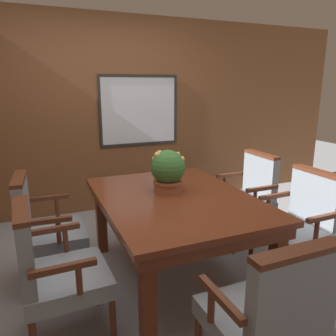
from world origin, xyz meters
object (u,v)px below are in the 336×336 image
chair_left_near (53,269)px  chair_left_far (43,226)px  chair_right_near (300,221)px  potted_plant (168,171)px  chair_head_near (269,314)px  chair_right_far (248,194)px  dining_table (175,207)px

chair_left_near → chair_left_far: same height
chair_right_near → potted_plant: potted_plant is taller
chair_left_far → chair_head_near: 1.84m
chair_left_far → chair_right_far: same height
chair_left_near → chair_head_near: size_ratio=1.00×
dining_table → potted_plant: bearing=91.9°
chair_left_far → dining_table: bearing=-105.7°
dining_table → chair_head_near: bearing=-90.9°
dining_table → chair_left_far: bearing=161.0°
chair_right_far → potted_plant: potted_plant is taller
dining_table → chair_head_near: (-0.02, -1.20, -0.13)m
dining_table → potted_plant: size_ratio=4.46×
dining_table → chair_left_far: chair_left_far is taller
dining_table → chair_left_near: 1.05m
chair_left_far → chair_left_near: bearing=-174.5°
potted_plant → dining_table: bearing=-88.1°
dining_table → chair_left_near: (-0.98, -0.35, -0.13)m
chair_right_far → dining_table: bearing=-69.5°
dining_table → potted_plant: (-0.00, 0.14, 0.27)m
chair_right_far → potted_plant: (-1.00, -0.23, 0.41)m
chair_head_near → chair_right_near: bearing=-141.1°
dining_table → chair_right_near: (0.98, -0.38, -0.13)m
chair_left_near → chair_left_far: bearing=0.2°
chair_right_far → chair_left_far: bearing=-89.3°
chair_left_near → chair_left_far: size_ratio=1.00×
chair_right_far → chair_head_near: size_ratio=1.00×
chair_head_near → dining_table: bearing=-91.7°
dining_table → chair_right_near: 1.06m
chair_left_far → chair_right_near: bearing=-106.8°
chair_right_near → chair_left_near: bearing=-92.0°
potted_plant → chair_head_near: bearing=-90.6°
chair_left_near → chair_right_near: 1.96m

